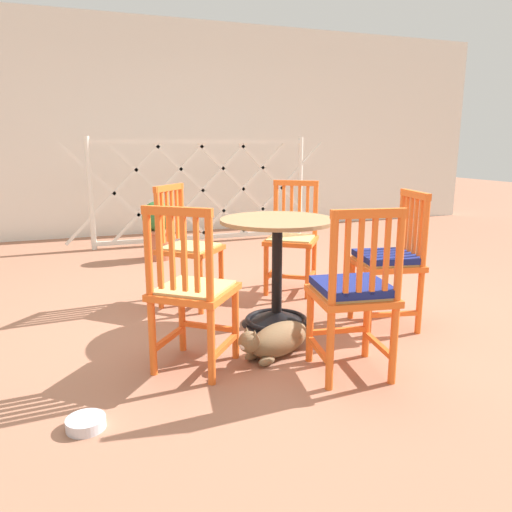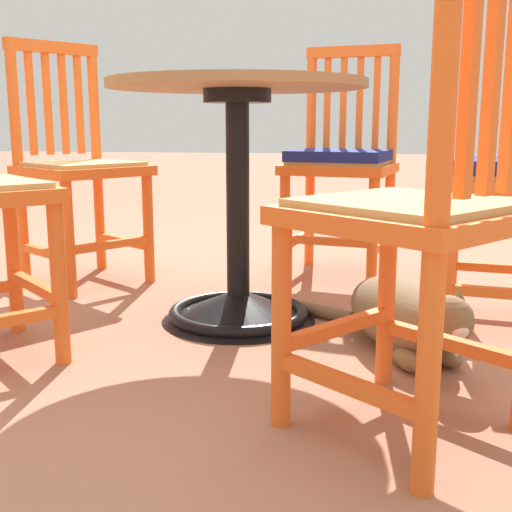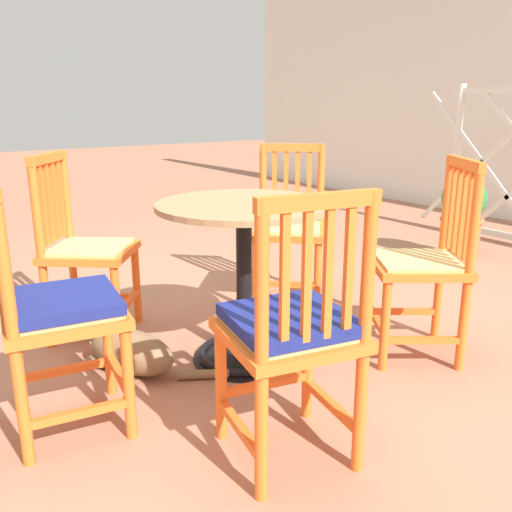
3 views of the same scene
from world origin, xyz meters
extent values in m
plane|color=#A36B51|center=(0.00, 0.00, 0.00)|extent=(24.00, 24.00, 0.00)
cylinder|color=silver|center=(-0.97, 2.92, 0.65)|extent=(0.06, 0.06, 1.29)
cube|color=silver|center=(-0.71, 2.92, 0.65)|extent=(1.17, 0.02, 1.17)
cube|color=silver|center=(-0.71, 2.92, 0.65)|extent=(1.17, 0.02, 1.17)
cone|color=black|center=(0.10, -0.08, 0.05)|extent=(0.48, 0.48, 0.10)
torus|color=black|center=(0.10, -0.08, 0.03)|extent=(0.44, 0.44, 0.04)
cylinder|color=black|center=(0.10, -0.08, 0.37)|extent=(0.07, 0.07, 0.66)
cylinder|color=black|center=(0.10, -0.08, 0.68)|extent=(0.20, 0.20, 0.04)
cylinder|color=#9E754C|center=(0.10, -0.08, 0.72)|extent=(0.76, 0.76, 0.02)
cylinder|color=orange|center=(0.55, 0.35, 0.23)|extent=(0.04, 0.04, 0.45)
cylinder|color=orange|center=(0.27, 0.55, 0.23)|extent=(0.04, 0.04, 0.45)
cylinder|color=orange|center=(0.74, 0.63, 0.46)|extent=(0.04, 0.04, 0.91)
cylinder|color=orange|center=(0.46, 0.83, 0.46)|extent=(0.04, 0.04, 0.91)
cube|color=orange|center=(0.65, 0.49, 0.14)|extent=(0.22, 0.29, 0.03)
cube|color=orange|center=(0.37, 0.69, 0.14)|extent=(0.22, 0.29, 0.03)
cube|color=orange|center=(0.41, 0.45, 0.17)|extent=(0.29, 0.22, 0.03)
cube|color=orange|center=(0.51, 0.59, 0.43)|extent=(0.56, 0.56, 0.04)
cube|color=tan|center=(0.51, 0.59, 0.45)|extent=(0.49, 0.49, 0.02)
cube|color=orange|center=(0.69, 0.67, 0.68)|extent=(0.03, 0.03, 0.39)
cube|color=orange|center=(0.63, 0.71, 0.68)|extent=(0.03, 0.03, 0.39)
cube|color=orange|center=(0.58, 0.75, 0.68)|extent=(0.03, 0.03, 0.39)
cube|color=orange|center=(0.52, 0.79, 0.68)|extent=(0.03, 0.03, 0.39)
cube|color=orange|center=(0.60, 0.73, 0.89)|extent=(0.33, 0.24, 0.04)
cylinder|color=orange|center=(-0.11, 0.54, 0.23)|extent=(0.04, 0.04, 0.45)
cylinder|color=orange|center=(-0.34, 0.29, 0.23)|extent=(0.04, 0.04, 0.45)
cylinder|color=orange|center=(-0.36, 0.77, 0.46)|extent=(0.04, 0.04, 0.91)
cylinder|color=orange|center=(-0.59, 0.52, 0.46)|extent=(0.04, 0.04, 0.91)
cube|color=orange|center=(-0.23, 0.66, 0.14)|extent=(0.27, 0.25, 0.03)
cube|color=orange|center=(-0.46, 0.41, 0.14)|extent=(0.27, 0.25, 0.03)
cube|color=orange|center=(-0.22, 0.42, 0.17)|extent=(0.25, 0.27, 0.03)
cube|color=orange|center=(-0.35, 0.53, 0.43)|extent=(0.57, 0.57, 0.04)
cube|color=tan|center=(-0.35, 0.53, 0.45)|extent=(0.49, 0.49, 0.02)
cube|color=orange|center=(-0.41, 0.72, 0.68)|extent=(0.03, 0.03, 0.39)
cube|color=orange|center=(-0.45, 0.67, 0.68)|extent=(0.03, 0.03, 0.39)
cube|color=orange|center=(-0.50, 0.62, 0.68)|extent=(0.03, 0.03, 0.39)
cube|color=orange|center=(-0.54, 0.57, 0.68)|extent=(0.03, 0.03, 0.39)
cube|color=orange|center=(-0.48, 0.65, 0.89)|extent=(0.28, 0.30, 0.04)
cylinder|color=orange|center=(-0.60, -0.30, 0.23)|extent=(0.04, 0.04, 0.45)
cylinder|color=orange|center=(-0.33, -0.52, 0.23)|extent=(0.04, 0.04, 0.45)
cylinder|color=orange|center=(-0.81, -0.57, 0.46)|extent=(0.04, 0.04, 0.91)
cylinder|color=orange|center=(-0.55, -0.78, 0.46)|extent=(0.04, 0.04, 0.91)
cube|color=orange|center=(-0.70, -0.43, 0.14)|extent=(0.24, 0.28, 0.03)
cube|color=orange|center=(-0.44, -0.65, 0.14)|extent=(0.24, 0.28, 0.03)
cube|color=orange|center=(-0.46, -0.41, 0.17)|extent=(0.28, 0.24, 0.03)
cube|color=orange|center=(-0.57, -0.54, 0.43)|extent=(0.56, 0.56, 0.04)
cube|color=tan|center=(-0.57, -0.54, 0.45)|extent=(0.49, 0.49, 0.02)
cube|color=orange|center=(-0.76, -0.61, 0.68)|extent=(0.03, 0.03, 0.39)
cube|color=orange|center=(-0.71, -0.65, 0.68)|extent=(0.03, 0.03, 0.39)
cube|color=orange|center=(-0.65, -0.69, 0.68)|extent=(0.03, 0.03, 0.39)
cube|color=orange|center=(-0.60, -0.74, 0.68)|extent=(0.03, 0.03, 0.39)
cube|color=orange|center=(-0.68, -0.67, 0.89)|extent=(0.32, 0.26, 0.04)
cylinder|color=orange|center=(0.05, -0.70, 0.23)|extent=(0.04, 0.04, 0.45)
cylinder|color=orange|center=(0.38, -0.75, 0.23)|extent=(0.04, 0.04, 0.45)
cylinder|color=orange|center=(-0.01, -1.04, 0.46)|extent=(0.04, 0.04, 0.91)
cylinder|color=orange|center=(0.33, -1.09, 0.46)|extent=(0.04, 0.04, 0.91)
cube|color=orange|center=(0.02, -0.87, 0.14)|extent=(0.08, 0.34, 0.03)
cube|color=orange|center=(0.36, -0.92, 0.14)|extent=(0.08, 0.34, 0.03)
cube|color=orange|center=(0.22, -0.73, 0.17)|extent=(0.34, 0.08, 0.03)
cube|color=orange|center=(0.19, -0.90, 0.43)|extent=(0.46, 0.46, 0.04)
cube|color=tan|center=(0.19, -0.90, 0.45)|extent=(0.40, 0.40, 0.02)
cube|color=orange|center=(0.06, -1.05, 0.68)|extent=(0.03, 0.02, 0.39)
cube|color=orange|center=(0.13, -1.06, 0.68)|extent=(0.03, 0.02, 0.39)
cube|color=orange|center=(0.20, -1.07, 0.68)|extent=(0.03, 0.02, 0.39)
cube|color=orange|center=(0.26, -1.08, 0.68)|extent=(0.03, 0.02, 0.39)
cube|color=navy|center=(0.19, -0.90, 0.48)|extent=(0.41, 0.41, 0.04)
cylinder|color=orange|center=(0.57, -0.49, 0.23)|extent=(0.04, 0.04, 0.45)
cylinder|color=orange|center=(0.64, -0.16, 0.23)|extent=(0.04, 0.04, 0.45)
cylinder|color=orange|center=(0.90, -0.56, 0.46)|extent=(0.04, 0.04, 0.91)
cylinder|color=orange|center=(0.97, -0.23, 0.46)|extent=(0.04, 0.04, 0.91)
cube|color=orange|center=(0.74, -0.53, 0.14)|extent=(0.34, 0.10, 0.03)
cube|color=orange|center=(0.80, -0.20, 0.14)|extent=(0.34, 0.10, 0.03)
cube|color=orange|center=(0.60, -0.33, 0.17)|extent=(0.10, 0.34, 0.03)
cube|color=orange|center=(0.77, -0.36, 0.43)|extent=(0.47, 0.47, 0.04)
cube|color=tan|center=(0.77, -0.36, 0.45)|extent=(0.41, 0.41, 0.02)
cube|color=orange|center=(0.92, -0.50, 0.68)|extent=(0.02, 0.03, 0.39)
cube|color=orange|center=(0.93, -0.43, 0.68)|extent=(0.02, 0.03, 0.39)
cube|color=orange|center=(0.94, -0.36, 0.68)|extent=(0.02, 0.03, 0.39)
cube|color=orange|center=(0.96, -0.30, 0.68)|extent=(0.02, 0.03, 0.39)
cube|color=orange|center=(0.94, -0.40, 0.89)|extent=(0.11, 0.38, 0.04)
cube|color=navy|center=(0.77, -0.36, 0.48)|extent=(0.43, 0.43, 0.04)
ellipsoid|color=brown|center=(-0.07, -0.56, 0.10)|extent=(0.48, 0.36, 0.19)
ellipsoid|color=silver|center=(-0.17, -0.60, 0.08)|extent=(0.23, 0.21, 0.14)
sphere|color=brown|center=(-0.30, -0.66, 0.15)|extent=(0.12, 0.12, 0.12)
ellipsoid|color=silver|center=(-0.34, -0.68, 0.14)|extent=(0.06, 0.07, 0.04)
cone|color=brown|center=(-0.28, -0.69, 0.20)|extent=(0.04, 0.04, 0.04)
cone|color=brown|center=(-0.30, -0.63, 0.20)|extent=(0.04, 0.04, 0.04)
ellipsoid|color=brown|center=(-0.20, -0.68, 0.03)|extent=(0.13, 0.10, 0.05)
ellipsoid|color=brown|center=(-0.25, -0.58, 0.03)|extent=(0.13, 0.10, 0.05)
cylinder|color=brown|center=(0.17, -0.34, 0.02)|extent=(0.15, 0.21, 0.04)
cylinder|color=#B25B3D|center=(-0.34, 2.17, 0.16)|extent=(0.28, 0.28, 0.32)
torus|color=#B25B3D|center=(-0.34, 2.17, 0.30)|extent=(0.32, 0.32, 0.04)
sphere|color=#2D6B33|center=(-0.34, 2.17, 0.46)|extent=(0.32, 0.32, 0.32)
camera|label=1|loc=(-1.14, -3.06, 1.21)|focal=34.72mm
camera|label=2|loc=(-1.84, -0.45, 0.60)|focal=45.95mm
camera|label=3|loc=(2.02, -1.37, 1.15)|focal=38.39mm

